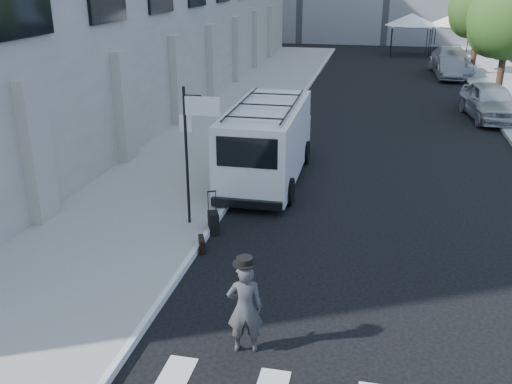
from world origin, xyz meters
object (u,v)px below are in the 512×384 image
at_px(businessman, 245,308).
at_px(parked_car_a, 490,101).
at_px(parked_car_b, 450,68).
at_px(briefcase, 202,244).
at_px(suitcase, 213,223).
at_px(cargo_van, 268,141).
at_px(parked_car_c, 451,62).

distance_m(businessman, parked_car_a, 19.85).
xyz_separation_m(businessman, parked_car_b, (6.16, 29.05, -0.17)).
xyz_separation_m(briefcase, parked_car_b, (8.03, 25.58, 0.50)).
bearing_deg(businessman, parked_car_b, -116.25).
bearing_deg(briefcase, parked_car_a, 36.74).
bearing_deg(suitcase, businessman, -92.03).
distance_m(parked_car_a, parked_car_b, 10.44).
distance_m(businessman, parked_car_b, 29.69).
distance_m(briefcase, parked_car_b, 26.82).
distance_m(cargo_van, parked_car_c, 23.21).
bearing_deg(businessman, cargo_van, -95.63).
xyz_separation_m(cargo_van, parked_car_a, (8.18, 9.81, -0.42)).
height_order(briefcase, cargo_van, cargo_van).
height_order(parked_car_a, parked_car_c, parked_car_c).
height_order(briefcase, parked_car_a, parked_car_a).
bearing_deg(businessman, parked_car_c, -115.96).
relative_size(businessman, parked_car_c, 0.30).
bearing_deg(cargo_van, briefcase, -96.10).
height_order(suitcase, cargo_van, cargo_van).
height_order(briefcase, suitcase, suitcase).
height_order(businessman, parked_car_a, businessman).
relative_size(suitcase, parked_car_b, 0.27).
bearing_deg(parked_car_a, cargo_van, -136.88).
relative_size(businessman, cargo_van, 0.27).
bearing_deg(cargo_van, businessman, -81.88).
xyz_separation_m(businessman, parked_car_c, (6.36, 30.72, -0.02)).
bearing_deg(parked_car_c, suitcase, -111.23).
height_order(businessman, cargo_van, cargo_van).
distance_m(cargo_van, parked_car_a, 12.77).
bearing_deg(briefcase, suitcase, 66.62).
bearing_deg(parked_car_a, briefcase, -126.90).
bearing_deg(briefcase, parked_car_b, 49.16).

